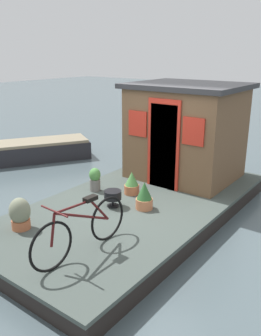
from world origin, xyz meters
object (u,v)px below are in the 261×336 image
at_px(houseboat_cabin, 186,131).
at_px(potted_plant_fern, 95,179).
at_px(dinghy_boat, 38,150).
at_px(bicycle, 82,229).
at_px(potted_plant_geranium, 20,214).
at_px(charcoal_grill, 113,196).
at_px(potted_plant_thyme, 144,196).
at_px(potted_plant_ivy, 132,183).

distance_m(houseboat_cabin, potted_plant_fern, 2.24).
bearing_deg(potted_plant_fern, dinghy_boat, 67.39).
distance_m(bicycle, potted_plant_geranium, 1.29).
distance_m(bicycle, charcoal_grill, 1.62).
relative_size(houseboat_cabin, potted_plant_thyme, 4.65).
distance_m(potted_plant_ivy, potted_plant_fern, 0.75).
relative_size(potted_plant_thyme, potted_plant_ivy, 1.11).
xyz_separation_m(bicycle, potted_plant_ivy, (2.15, 0.76, -0.16)).
bearing_deg(houseboat_cabin, dinghy_boat, 94.36).
relative_size(bicycle, potted_plant_geranium, 3.30).
xyz_separation_m(potted_plant_ivy, potted_plant_fern, (-0.31, 0.68, 0.03)).
bearing_deg(potted_plant_thyme, potted_plant_fern, 84.84).
height_order(potted_plant_ivy, potted_plant_fern, potted_plant_fern).
bearing_deg(bicycle, houseboat_cabin, 7.20).
bearing_deg(houseboat_cabin, potted_plant_ivy, 169.14).
relative_size(charcoal_grill, dinghy_boat, 0.10).
height_order(potted_plant_ivy, charcoal_grill, potted_plant_ivy).
xyz_separation_m(bicycle, dinghy_boat, (3.35, 5.07, -0.45)).
bearing_deg(potted_plant_ivy, potted_plant_thyme, -125.56).
xyz_separation_m(houseboat_cabin, bicycle, (-3.70, -0.47, -0.65)).
bearing_deg(dinghy_boat, potted_plant_fern, -112.61).
bearing_deg(potted_plant_fern, bicycle, -141.82).
xyz_separation_m(charcoal_grill, dinghy_boat, (1.88, 4.39, -0.28)).
height_order(bicycle, charcoal_grill, bicycle).
bearing_deg(bicycle, dinghy_boat, 56.56).
distance_m(potted_plant_ivy, dinghy_boat, 4.48).
height_order(potted_plant_fern, charcoal_grill, potted_plant_fern).
bearing_deg(bicycle, potted_plant_ivy, 19.58).
bearing_deg(potted_plant_fern, potted_plant_geranium, -175.16).
xyz_separation_m(potted_plant_thyme, potted_plant_geranium, (-1.78, 1.12, 0.02)).
bearing_deg(potted_plant_geranium, houseboat_cabin, -12.29).
relative_size(potted_plant_geranium, charcoal_grill, 1.64).
bearing_deg(potted_plant_fern, potted_plant_ivy, -65.51).
height_order(potted_plant_thyme, charcoal_grill, potted_plant_thyme).
xyz_separation_m(potted_plant_thyme, potted_plant_ivy, (0.43, 0.60, -0.02)).
distance_m(potted_plant_geranium, potted_plant_fern, 1.90).
xyz_separation_m(houseboat_cabin, dinghy_boat, (-0.35, 4.60, -1.10)).
bearing_deg(potted_plant_geranium, potted_plant_fern, 4.84).
xyz_separation_m(bicycle, charcoal_grill, (1.47, 0.68, -0.17)).
bearing_deg(dinghy_boat, bicycle, -123.44).
xyz_separation_m(potted_plant_fern, charcoal_grill, (-0.37, -0.77, -0.04)).
bearing_deg(potted_plant_thyme, potted_plant_geranium, 147.91).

